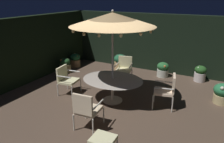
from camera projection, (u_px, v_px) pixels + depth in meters
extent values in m
cube|color=#4F3D30|center=(110.00, 102.00, 6.77)|extent=(7.51, 7.59, 0.02)
cube|color=black|center=(150.00, 42.00, 9.40)|extent=(7.51, 0.30, 2.42)
cube|color=black|center=(23.00, 51.00, 7.95)|extent=(0.30, 7.59, 2.42)
cylinder|color=beige|center=(112.00, 100.00, 6.85)|extent=(0.62, 0.62, 0.03)
cylinder|color=beige|center=(113.00, 90.00, 6.73)|extent=(0.09, 0.09, 0.71)
ellipsoid|color=#B7AC9E|center=(113.00, 79.00, 6.61)|extent=(1.89, 1.52, 0.03)
cylinder|color=silver|center=(113.00, 64.00, 6.44)|extent=(0.06, 0.06, 2.45)
cone|color=tan|center=(113.00, 19.00, 6.01)|extent=(2.44, 2.44, 0.37)
sphere|color=silver|center=(113.00, 11.00, 5.94)|extent=(0.07, 0.07, 0.07)
sphere|color=#F9DB8C|center=(151.00, 32.00, 5.57)|extent=(0.08, 0.08, 0.08)
sphere|color=#F9DB8C|center=(153.00, 29.00, 6.05)|extent=(0.08, 0.08, 0.08)
sphere|color=#F9DB8C|center=(146.00, 26.00, 6.56)|extent=(0.08, 0.08, 0.08)
sphere|color=#F9DB8C|center=(135.00, 25.00, 6.91)|extent=(0.08, 0.08, 0.08)
sphere|color=#F9DB8C|center=(122.00, 24.00, 7.13)|extent=(0.08, 0.08, 0.08)
sphere|color=#F9DB8C|center=(106.00, 24.00, 7.15)|extent=(0.08, 0.08, 0.08)
sphere|color=#F9DB8C|center=(90.00, 25.00, 6.93)|extent=(0.08, 0.08, 0.08)
sphere|color=#F9DB8C|center=(79.00, 26.00, 6.58)|extent=(0.08, 0.08, 0.08)
sphere|color=#F9DB8C|center=(72.00, 28.00, 6.13)|extent=(0.08, 0.08, 0.08)
sphere|color=#F9DB8C|center=(73.00, 31.00, 5.65)|extent=(0.08, 0.08, 0.08)
sphere|color=#F9DB8C|center=(84.00, 34.00, 5.26)|extent=(0.08, 0.08, 0.08)
sphere|color=#F9DB8C|center=(99.00, 36.00, 5.07)|extent=(0.08, 0.08, 0.08)
sphere|color=#F9DB8C|center=(121.00, 36.00, 5.05)|extent=(0.08, 0.08, 0.08)
sphere|color=#F9DB8C|center=(141.00, 34.00, 5.24)|extent=(0.08, 0.08, 0.08)
cylinder|color=beige|center=(129.00, 81.00, 7.83)|extent=(0.04, 0.04, 0.45)
cylinder|color=beige|center=(114.00, 79.00, 7.97)|extent=(0.04, 0.04, 0.45)
cylinder|color=beige|center=(132.00, 75.00, 8.37)|extent=(0.04, 0.04, 0.45)
cylinder|color=beige|center=(118.00, 74.00, 8.51)|extent=(0.04, 0.04, 0.45)
cube|color=beige|center=(123.00, 71.00, 8.08)|extent=(0.64, 0.68, 0.07)
cube|color=beige|center=(125.00, 62.00, 8.26)|extent=(0.52, 0.17, 0.44)
cylinder|color=beige|center=(131.00, 66.00, 7.94)|extent=(0.16, 0.56, 0.04)
cylinder|color=beige|center=(117.00, 65.00, 8.08)|extent=(0.16, 0.56, 0.04)
cylinder|color=silver|center=(81.00, 85.00, 7.46)|extent=(0.04, 0.04, 0.42)
cylinder|color=silver|center=(72.00, 92.00, 6.93)|extent=(0.04, 0.04, 0.42)
cylinder|color=silver|center=(67.00, 83.00, 7.63)|extent=(0.04, 0.04, 0.42)
cylinder|color=silver|center=(58.00, 90.00, 7.10)|extent=(0.04, 0.04, 0.42)
cube|color=beige|center=(69.00, 81.00, 7.20)|extent=(0.59, 0.64, 0.07)
cube|color=beige|center=(62.00, 73.00, 7.20)|extent=(0.13, 0.57, 0.44)
cylinder|color=silver|center=(73.00, 71.00, 7.38)|extent=(0.51, 0.10, 0.04)
cylinder|color=silver|center=(64.00, 77.00, 6.85)|extent=(0.51, 0.10, 0.04)
cylinder|color=beige|center=(86.00, 111.00, 5.80)|extent=(0.04, 0.04, 0.44)
cylinder|color=beige|center=(104.00, 115.00, 5.61)|extent=(0.04, 0.04, 0.44)
cylinder|color=beige|center=(74.00, 123.00, 5.28)|extent=(0.04, 0.04, 0.44)
cylinder|color=beige|center=(93.00, 128.00, 5.09)|extent=(0.04, 0.04, 0.44)
cube|color=beige|center=(89.00, 110.00, 5.36)|extent=(0.57, 0.62, 0.07)
cube|color=beige|center=(82.00, 105.00, 5.02)|extent=(0.51, 0.11, 0.50)
cylinder|color=beige|center=(79.00, 100.00, 5.39)|extent=(0.09, 0.57, 0.04)
cylinder|color=beige|center=(98.00, 104.00, 5.20)|extent=(0.09, 0.57, 0.04)
cylinder|color=beige|center=(153.00, 103.00, 6.24)|extent=(0.04, 0.04, 0.46)
cylinder|color=beige|center=(154.00, 95.00, 6.72)|extent=(0.04, 0.04, 0.46)
cylinder|color=beige|center=(172.00, 105.00, 6.11)|extent=(0.04, 0.04, 0.46)
cylinder|color=beige|center=(172.00, 97.00, 6.59)|extent=(0.04, 0.04, 0.46)
cube|color=beige|center=(164.00, 92.00, 6.32)|extent=(0.64, 0.63, 0.07)
cube|color=beige|center=(174.00, 84.00, 6.17)|extent=(0.17, 0.51, 0.49)
cylinder|color=beige|center=(164.00, 89.00, 6.01)|extent=(0.52, 0.15, 0.04)
cylinder|color=beige|center=(164.00, 82.00, 6.49)|extent=(0.52, 0.15, 0.04)
cylinder|color=beige|center=(98.00, 138.00, 4.84)|extent=(0.03, 0.03, 0.28)
cube|color=beige|center=(103.00, 139.00, 4.51)|extent=(0.51, 0.48, 0.08)
cylinder|color=olive|center=(66.00, 68.00, 9.32)|extent=(0.48, 0.48, 0.35)
ellipsoid|color=#1D441F|center=(65.00, 62.00, 9.22)|extent=(0.44, 0.44, 0.31)
sphere|color=orange|center=(67.00, 60.00, 9.17)|extent=(0.07, 0.07, 0.07)
sphere|color=orange|center=(65.00, 60.00, 9.30)|extent=(0.08, 0.08, 0.08)
sphere|color=orange|center=(61.00, 61.00, 9.11)|extent=(0.11, 0.11, 0.11)
cylinder|color=olive|center=(75.00, 63.00, 10.08)|extent=(0.47, 0.47, 0.32)
ellipsoid|color=#1F5B31|center=(75.00, 57.00, 9.99)|extent=(0.45, 0.45, 0.32)
sphere|color=#D88A3E|center=(77.00, 56.00, 9.86)|extent=(0.06, 0.06, 0.06)
sphere|color=#EF7947|center=(79.00, 56.00, 10.03)|extent=(0.08, 0.08, 0.08)
sphere|color=orange|center=(75.00, 54.00, 10.12)|extent=(0.07, 0.07, 0.07)
sphere|color=orange|center=(72.00, 55.00, 10.04)|extent=(0.07, 0.07, 0.07)
sphere|color=orange|center=(72.00, 56.00, 9.91)|extent=(0.07, 0.07, 0.07)
sphere|color=#E17041|center=(74.00, 57.00, 9.86)|extent=(0.08, 0.08, 0.08)
cylinder|color=tan|center=(120.00, 66.00, 9.67)|extent=(0.50, 0.50, 0.34)
ellipsoid|color=#1E5736|center=(120.00, 59.00, 9.56)|extent=(0.55, 0.55, 0.38)
sphere|color=silver|center=(125.00, 57.00, 9.47)|extent=(0.11, 0.11, 0.11)
sphere|color=silver|center=(123.00, 58.00, 9.64)|extent=(0.06, 0.06, 0.06)
sphere|color=silver|center=(121.00, 57.00, 9.69)|extent=(0.08, 0.08, 0.08)
sphere|color=silver|center=(117.00, 56.00, 9.57)|extent=(0.10, 0.10, 0.10)
sphere|color=silver|center=(116.00, 59.00, 9.51)|extent=(0.08, 0.08, 0.08)
sphere|color=silver|center=(120.00, 56.00, 9.40)|extent=(0.08, 0.08, 0.08)
cylinder|color=beige|center=(162.00, 73.00, 8.84)|extent=(0.45, 0.45, 0.30)
ellipsoid|color=#286131|center=(163.00, 66.00, 8.74)|extent=(0.47, 0.47, 0.33)
sphere|color=orange|center=(166.00, 65.00, 8.69)|extent=(0.10, 0.10, 0.10)
sphere|color=orange|center=(166.00, 64.00, 8.80)|extent=(0.07, 0.07, 0.07)
sphere|color=orange|center=(162.00, 65.00, 8.86)|extent=(0.07, 0.07, 0.07)
sphere|color=orange|center=(160.00, 64.00, 8.75)|extent=(0.08, 0.08, 0.08)
sphere|color=orange|center=(161.00, 66.00, 8.66)|extent=(0.08, 0.08, 0.08)
sphere|color=orange|center=(165.00, 66.00, 8.53)|extent=(0.08, 0.08, 0.08)
cylinder|color=tan|center=(221.00, 99.00, 6.67)|extent=(0.49, 0.49, 0.28)
ellipsoid|color=#266C3F|center=(223.00, 90.00, 6.57)|extent=(0.55, 0.55, 0.38)
sphere|color=silver|center=(223.00, 86.00, 6.69)|extent=(0.09, 0.09, 0.09)
sphere|color=silver|center=(219.00, 85.00, 6.62)|extent=(0.08, 0.08, 0.08)
sphere|color=beige|center=(222.00, 88.00, 6.36)|extent=(0.11, 0.11, 0.11)
cylinder|color=beige|center=(200.00, 77.00, 8.36)|extent=(0.42, 0.42, 0.34)
ellipsoid|color=#224E1E|center=(201.00, 70.00, 8.26)|extent=(0.43, 0.43, 0.30)
sphere|color=silver|center=(205.00, 70.00, 8.17)|extent=(0.08, 0.08, 0.08)
sphere|color=beige|center=(200.00, 67.00, 8.37)|extent=(0.09, 0.09, 0.09)
sphere|color=silver|center=(198.00, 68.00, 8.17)|extent=(0.07, 0.07, 0.07)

